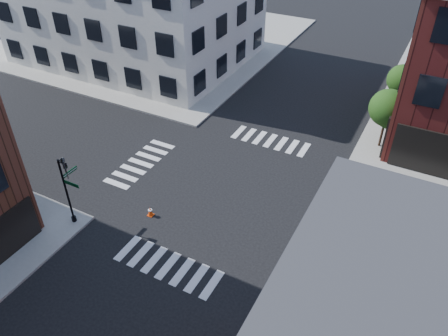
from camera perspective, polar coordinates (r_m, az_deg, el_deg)
name	(u,v)px	position (r m, az deg, el deg)	size (l,w,h in m)	color
ground	(228,192)	(28.42, 0.54, -3.20)	(120.00, 120.00, 0.00)	black
sidewalk_nw	(152,38)	(54.09, -9.38, 16.46)	(30.00, 30.00, 0.15)	gray
building_nw	(134,3)	(47.53, -11.69, 20.33)	(22.00, 16.00, 11.00)	silver
tree_near	(389,110)	(33.12, 20.71, 7.09)	(2.69, 2.69, 4.49)	black
tree_far	(403,81)	(38.66, 22.30, 10.44)	(2.43, 2.43, 4.07)	black
signal_pole	(67,184)	(26.01, -19.78, -2.02)	(1.29, 1.24, 4.60)	black
traffic_cone	(150,211)	(26.93, -9.61, -5.61)	(0.35, 0.35, 0.65)	#E7400A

